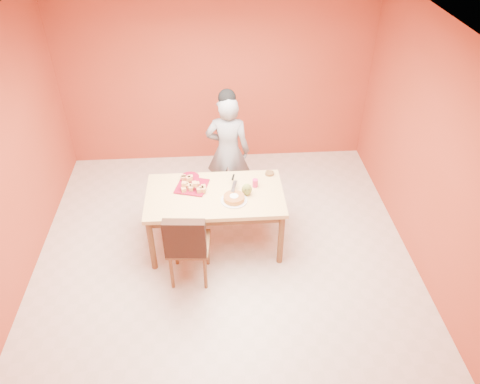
{
  "coord_description": "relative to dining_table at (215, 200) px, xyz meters",
  "views": [
    {
      "loc": [
        -0.09,
        -3.87,
        4.02
      ],
      "look_at": [
        0.19,
        0.3,
        0.9
      ],
      "focal_mm": 35.0,
      "sensor_mm": 36.0,
      "label": 1
    }
  ],
  "objects": [
    {
      "name": "person",
      "position": [
        0.19,
        0.87,
        0.13
      ],
      "size": [
        0.63,
        0.46,
        1.58
      ],
      "primitive_type": "imported",
      "rotation": [
        0.0,
        0.0,
        2.99
      ],
      "color": "gray",
      "rests_on": "floor"
    },
    {
      "name": "wall_back",
      "position": [
        0.09,
        2.03,
        0.68
      ],
      "size": [
        4.5,
        0.0,
        4.5
      ],
      "primitive_type": "plane",
      "rotation": [
        1.57,
        0.0,
        0.0
      ],
      "color": "#AF3F28",
      "rests_on": "floor"
    },
    {
      "name": "magenta_glass",
      "position": [
        0.48,
        0.11,
        0.14
      ],
      "size": [
        0.08,
        0.08,
        0.1
      ],
      "primitive_type": "cylinder",
      "rotation": [
        0.0,
        0.0,
        0.28
      ],
      "color": "#C91E59",
      "rests_on": "dining_table"
    },
    {
      "name": "floor",
      "position": [
        0.09,
        -0.47,
        -0.67
      ],
      "size": [
        5.0,
        5.0,
        0.0
      ],
      "primitive_type": "plane",
      "color": "silver",
      "rests_on": "ground"
    },
    {
      "name": "red_dinner_plate",
      "position": [
        -0.29,
        0.35,
        0.1
      ],
      "size": [
        0.24,
        0.24,
        0.01
      ],
      "primitive_type": "cylinder",
      "rotation": [
        0.0,
        0.0,
        -0.1
      ],
      "color": "maroon",
      "rests_on": "dining_table"
    },
    {
      "name": "egg_ornament",
      "position": [
        0.37,
        -0.04,
        0.17
      ],
      "size": [
        0.13,
        0.11,
        0.15
      ],
      "primitive_type": "ellipsoid",
      "rotation": [
        0.0,
        0.0,
        0.14
      ],
      "color": "olive",
      "rests_on": "dining_table"
    },
    {
      "name": "wall_right",
      "position": [
        2.34,
        -0.47,
        0.68
      ],
      "size": [
        0.0,
        5.0,
        5.0
      ],
      "primitive_type": "plane",
      "rotation": [
        1.57,
        0.0,
        -1.57
      ],
      "color": "#AF3F28",
      "rests_on": "floor"
    },
    {
      "name": "dining_chair",
      "position": [
        -0.31,
        -0.56,
        -0.15
      ],
      "size": [
        0.49,
        0.57,
        1.0
      ],
      "rotation": [
        0.0,
        0.0,
        -0.08
      ],
      "color": "brown",
      "rests_on": "floor"
    },
    {
      "name": "sponge_cake",
      "position": [
        0.22,
        -0.15,
        0.13
      ],
      "size": [
        0.28,
        0.28,
        0.05
      ],
      "primitive_type": "cylinder",
      "rotation": [
        0.0,
        0.0,
        -0.19
      ],
      "color": "#C77F33",
      "rests_on": "white_cake_plate"
    },
    {
      "name": "cake_server",
      "position": [
        0.23,
        0.03,
        0.17
      ],
      "size": [
        0.09,
        0.23,
        0.01
      ],
      "primitive_type": "cube",
      "rotation": [
        0.0,
        0.0,
        -0.22
      ],
      "color": "silver",
      "rests_on": "sponge_cake"
    },
    {
      "name": "dining_table",
      "position": [
        0.0,
        0.0,
        0.0
      ],
      "size": [
        1.6,
        0.9,
        0.76
      ],
      "color": "#EBD47B",
      "rests_on": "floor"
    },
    {
      "name": "pastry_pile",
      "position": [
        -0.27,
        0.15,
        0.17
      ],
      "size": [
        0.31,
        0.31,
        0.1
      ],
      "primitive_type": null,
      "color": "tan",
      "rests_on": "pastry_platter"
    },
    {
      "name": "pastry_platter",
      "position": [
        -0.27,
        0.15,
        0.1
      ],
      "size": [
        0.43,
        0.43,
        0.02
      ],
      "primitive_type": "cube",
      "rotation": [
        0.0,
        0.0,
        -0.27
      ],
      "color": "maroon",
      "rests_on": "dining_table"
    },
    {
      "name": "checker_tin",
      "position": [
        0.68,
        0.35,
        0.11
      ],
      "size": [
        0.12,
        0.12,
        0.03
      ],
      "primitive_type": "cylinder",
      "rotation": [
        0.0,
        0.0,
        -0.12
      ],
      "color": "#351C0E",
      "rests_on": "dining_table"
    },
    {
      "name": "white_cake_plate",
      "position": [
        0.22,
        -0.15,
        0.1
      ],
      "size": [
        0.38,
        0.38,
        0.01
      ],
      "primitive_type": "cylinder",
      "rotation": [
        0.0,
        0.0,
        0.27
      ],
      "color": "silver",
      "rests_on": "dining_table"
    },
    {
      "name": "ceiling",
      "position": [
        0.09,
        -0.47,
        2.03
      ],
      "size": [
        5.0,
        5.0,
        0.0
      ],
      "primitive_type": "plane",
      "rotation": [
        3.14,
        0.0,
        0.0
      ],
      "color": "white",
      "rests_on": "wall_back"
    }
  ]
}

